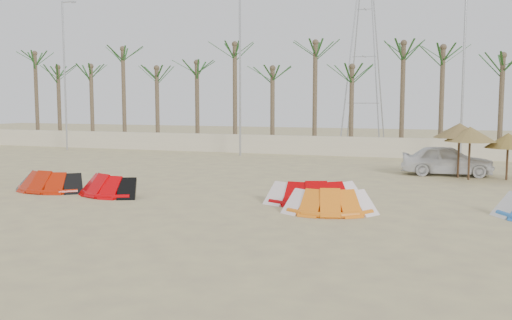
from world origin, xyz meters
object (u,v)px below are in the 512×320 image
at_px(kite_red_left, 53,180).
at_px(parasol_mid, 470,134).
at_px(kite_red_mid, 111,184).
at_px(kite_orange, 332,200).
at_px(parasol_left, 459,130).
at_px(parasol_right, 508,141).
at_px(kite_red_right, 317,191).
at_px(car, 447,160).

distance_m(kite_red_left, parasol_mid, 18.78).
bearing_deg(kite_red_mid, kite_orange, -4.62).
relative_size(parasol_left, parasol_right, 1.20).
height_order(kite_red_right, parasol_right, parasol_right).
xyz_separation_m(kite_red_left, kite_red_mid, (2.86, -0.09, -0.00)).
distance_m(kite_red_mid, parasol_left, 16.35).
distance_m(kite_red_left, kite_red_right, 11.04).
bearing_deg(kite_red_left, car, 34.11).
height_order(kite_red_left, kite_red_right, same).
distance_m(kite_red_mid, kite_red_right, 8.20).
bearing_deg(kite_red_right, parasol_right, 51.06).
height_order(kite_red_mid, kite_orange, same).
bearing_deg(kite_red_right, kite_red_left, -175.72).
bearing_deg(kite_red_mid, parasol_left, 36.53).
bearing_deg(car, kite_red_mid, 125.88).
bearing_deg(parasol_right, kite_red_left, -152.12).
bearing_deg(kite_red_right, car, 65.48).
bearing_deg(parasol_left, kite_red_mid, -143.47).
xyz_separation_m(kite_red_left, parasol_right, (18.07, 9.56, 1.43)).
relative_size(kite_red_left, parasol_left, 1.24).
distance_m(kite_red_right, car, 10.55).
relative_size(kite_red_mid, car, 0.77).
height_order(kite_red_left, car, car).
distance_m(kite_orange, parasol_mid, 10.95).
xyz_separation_m(kite_red_left, parasol_mid, (16.38, 9.02, 1.73)).
xyz_separation_m(kite_red_left, kite_red_right, (11.01, 0.82, 0.00)).
distance_m(parasol_mid, car, 2.21).
distance_m(kite_red_right, parasol_mid, 9.95).
height_order(kite_red_left, kite_red_mid, same).
relative_size(kite_red_left, car, 0.74).
xyz_separation_m(kite_red_right, car, (4.38, 9.60, 0.33)).
distance_m(parasol_right, car, 3.02).
relative_size(kite_red_right, car, 0.86).
bearing_deg(parasol_right, kite_red_right, -128.94).
distance_m(kite_orange, parasol_left, 11.31).
height_order(kite_red_mid, parasol_mid, parasol_mid).
xyz_separation_m(kite_red_left, parasol_left, (15.91, 9.58, 1.87)).
relative_size(parasol_left, car, 0.60).
distance_m(kite_red_left, parasol_left, 18.67).
xyz_separation_m(kite_red_right, parasol_right, (7.06, 8.73, 1.43)).
bearing_deg(kite_orange, parasol_mid, 65.46).
bearing_deg(parasol_right, parasol_mid, -162.39).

